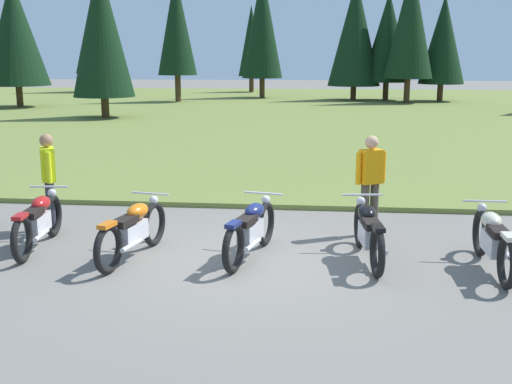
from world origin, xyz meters
name	(u,v)px	position (x,y,z in m)	size (l,w,h in m)	color
ground_plane	(252,260)	(0.00, 0.00, 0.00)	(140.00, 140.00, 0.00)	slate
grass_moorland	(304,111)	(0.00, 25.19, 0.05)	(80.00, 44.00, 0.10)	olive
forest_treeline	(230,30)	(-4.69, 30.49, 4.46)	(34.20, 26.04, 8.69)	#47331E
motorcycle_red	(39,221)	(-3.35, 0.27, 0.44)	(0.62, 2.10, 0.88)	black
motorcycle_orange	(133,230)	(-1.75, -0.07, 0.44)	(0.68, 2.08, 0.88)	black
motorcycle_navy	(251,229)	(-0.03, 0.14, 0.44)	(0.73, 2.07, 0.88)	black
motorcycle_black	(368,232)	(1.69, 0.17, 0.44)	(0.62, 2.10, 0.88)	black
motorcycle_cream	(493,240)	(3.38, -0.09, 0.44)	(0.62, 2.10, 0.88)	black
rider_in_hivis_vest	(49,177)	(-3.57, 1.24, 0.95)	(0.36, 0.50, 1.67)	#2D2D38
rider_near_row_end	(370,179)	(1.79, 1.57, 0.95)	(0.50, 0.36, 1.67)	#4C4233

